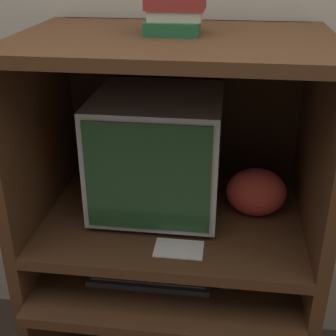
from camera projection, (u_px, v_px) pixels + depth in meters
wall_back at (186, 48)px, 1.77m from camera, size 6.00×0.06×2.60m
desk_base at (171, 310)px, 1.77m from camera, size 0.96×0.71×0.63m
desk_monitor_shelf at (173, 224)px, 1.66m from camera, size 0.96×0.65×0.17m
hutch_upper at (175, 99)px, 1.49m from camera, size 0.96×0.65×0.61m
crt_monitor at (158, 152)px, 1.60m from camera, size 0.42×0.43×0.41m
keyboard at (150, 275)px, 1.59m from camera, size 0.41×0.15×0.03m
mouse at (226, 284)px, 1.54m from camera, size 0.06×0.04×0.03m
snack_bag at (256, 192)px, 1.61m from camera, size 0.21×0.15×0.17m
book_stack at (174, 6)px, 1.37m from camera, size 0.19×0.15×0.15m
paper_card at (179, 249)px, 1.45m from camera, size 0.15×0.10×0.00m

